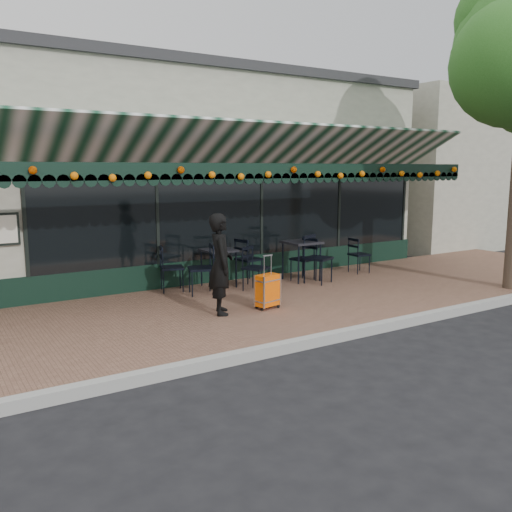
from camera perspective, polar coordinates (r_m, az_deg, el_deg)
ground at (r=8.11m, az=7.47°, el=-8.86°), size 80.00×80.00×0.00m
sidewalk at (r=9.65m, az=-0.13°, el=-5.38°), size 18.00×4.00×0.15m
curb at (r=8.03m, az=7.85°, el=-8.49°), size 18.00×0.16×0.15m
restaurant_building at (r=14.62m, az=-12.48°, el=8.08°), size 12.00×9.60×4.50m
neighbor_building_right at (r=22.72m, az=20.28°, el=8.39°), size 12.00×8.00×4.80m
woman at (r=8.79m, az=-3.73°, el=-0.85°), size 0.59×0.70×1.65m
suitcase at (r=9.19m, az=1.22°, el=-3.68°), size 0.44×0.31×0.91m
cafe_table_a at (r=11.46m, az=4.82°, el=1.14°), size 0.68×0.68×0.84m
cafe_table_b at (r=10.83m, az=-3.96°, el=0.31°), size 0.62×0.62×0.76m
chair_a_left at (r=11.44m, az=5.04°, el=-0.37°), size 0.55×0.55×0.92m
chair_a_right at (r=12.54m, az=10.81°, el=0.11°), size 0.43×0.43×0.82m
chair_a_front at (r=11.28m, az=6.57°, el=-0.29°), size 0.66×0.66×1.01m
chair_b_left at (r=10.24m, az=-5.81°, el=-1.37°), size 0.61×0.61×0.97m
chair_b_right at (r=11.33m, az=-0.78°, el=-0.39°), size 0.54×0.54×0.93m
chair_b_front at (r=10.50m, az=-0.02°, el=-1.32°), size 0.59×0.59×0.88m
chair_solo at (r=10.58m, az=-8.86°, el=-1.28°), size 0.56×0.56×0.90m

